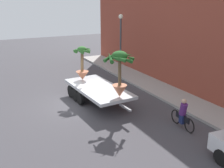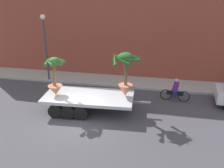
{
  "view_description": "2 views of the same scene",
  "coord_description": "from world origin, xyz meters",
  "px_view_note": "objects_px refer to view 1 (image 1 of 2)",
  "views": [
    {
      "loc": [
        14.27,
        -4.85,
        6.14
      ],
      "look_at": [
        1.84,
        1.51,
        1.6
      ],
      "focal_mm": 42.39,
      "sensor_mm": 36.0,
      "label": 1
    },
    {
      "loc": [
        4.12,
        -10.83,
        6.89
      ],
      "look_at": [
        1.63,
        1.48,
        1.74
      ],
      "focal_mm": 38.92,
      "sensor_mm": 36.0,
      "label": 2
    }
  ],
  "objects_px": {
    "flatbed_trailer": "(96,89)",
    "potted_palm_rear": "(120,71)",
    "cyclist": "(183,115)",
    "potted_palm_middle": "(82,64)",
    "street_lamp": "(121,37)"
  },
  "relations": [
    {
      "from": "potted_palm_rear",
      "to": "street_lamp",
      "type": "xyz_separation_m",
      "value": [
        -6.43,
        3.6,
        0.77
      ]
    },
    {
      "from": "flatbed_trailer",
      "to": "potted_palm_middle",
      "type": "height_order",
      "value": "potted_palm_middle"
    },
    {
      "from": "street_lamp",
      "to": "flatbed_trailer",
      "type": "bearing_deg",
      "value": -44.02
    },
    {
      "from": "potted_palm_rear",
      "to": "cyclist",
      "type": "relative_size",
      "value": 1.39
    },
    {
      "from": "flatbed_trailer",
      "to": "potted_palm_rear",
      "type": "bearing_deg",
      "value": 9.34
    },
    {
      "from": "potted_palm_rear",
      "to": "potted_palm_middle",
      "type": "bearing_deg",
      "value": -170.82
    },
    {
      "from": "flatbed_trailer",
      "to": "cyclist",
      "type": "height_order",
      "value": "cyclist"
    },
    {
      "from": "potted_palm_middle",
      "to": "street_lamp",
      "type": "xyz_separation_m",
      "value": [
        -2.52,
        4.23,
        1.19
      ]
    },
    {
      "from": "potted_palm_rear",
      "to": "street_lamp",
      "type": "distance_m",
      "value": 7.41
    },
    {
      "from": "cyclist",
      "to": "potted_palm_middle",
      "type": "bearing_deg",
      "value": -159.11
    },
    {
      "from": "flatbed_trailer",
      "to": "potted_palm_rear",
      "type": "relative_size",
      "value": 2.43
    },
    {
      "from": "flatbed_trailer",
      "to": "potted_palm_middle",
      "type": "relative_size",
      "value": 2.76
    },
    {
      "from": "flatbed_trailer",
      "to": "potted_palm_middle",
      "type": "xyz_separation_m",
      "value": [
        -1.6,
        -0.25,
        1.29
      ]
    },
    {
      "from": "potted_palm_rear",
      "to": "flatbed_trailer",
      "type": "bearing_deg",
      "value": -170.66
    },
    {
      "from": "potted_palm_rear",
      "to": "potted_palm_middle",
      "type": "relative_size",
      "value": 1.14
    }
  ]
}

